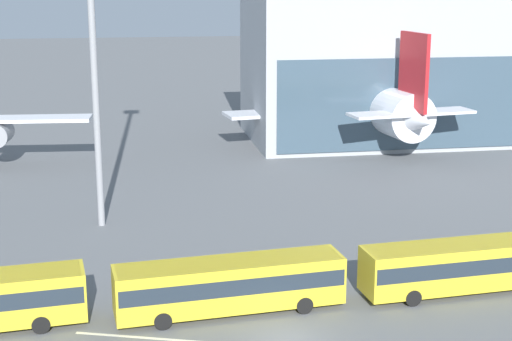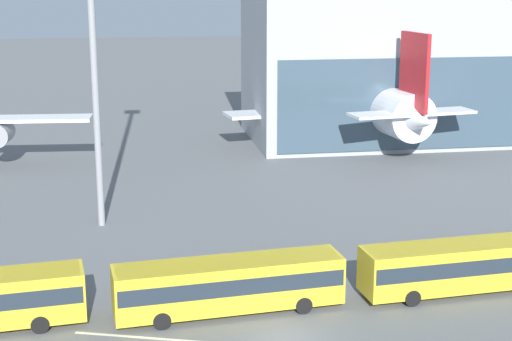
# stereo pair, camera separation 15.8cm
# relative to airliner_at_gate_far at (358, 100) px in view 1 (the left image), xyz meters

# --- Properties ---
(ground_plane) EXTENTS (440.00, 440.00, 0.00)m
(ground_plane) POSITION_rel_airliner_at_gate_far_xyz_m (-19.11, -50.86, -4.72)
(ground_plane) COLOR slate
(airliner_at_gate_far) EXTENTS (33.07, 34.29, 13.44)m
(airliner_at_gate_far) POSITION_rel_airliner_at_gate_far_xyz_m (0.00, 0.00, 0.00)
(airliner_at_gate_far) COLOR silver
(airliner_at_gate_far) RESTS_ON ground_plane
(shuttle_bus_1) EXTENTS (13.37, 3.95, 3.11)m
(shuttle_bus_1) POSITION_rel_airliner_at_gate_far_xyz_m (-21.63, -46.67, -2.88)
(shuttle_bus_1) COLOR gold
(shuttle_bus_1) RESTS_ON ground_plane
(shuttle_bus_2) EXTENTS (13.35, 3.76, 3.11)m
(shuttle_bus_2) POSITION_rel_airliner_at_gate_far_xyz_m (-6.94, -45.98, -2.88)
(shuttle_bus_2) COLOR gold
(shuttle_bus_2) RESTS_ON ground_plane
(lane_stripe_1) EXTENTS (7.70, 2.84, 0.01)m
(lane_stripe_1) POSITION_rel_airliner_at_gate_far_xyz_m (-26.46, -49.22, -4.71)
(lane_stripe_1) COLOR silver
(lane_stripe_1) RESTS_ON ground_plane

